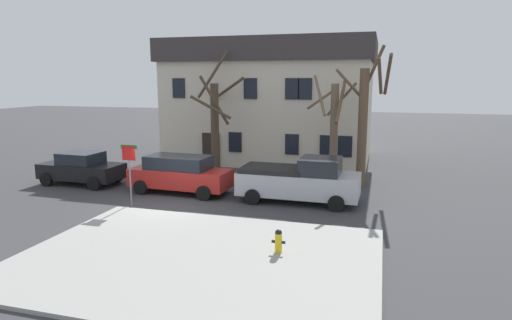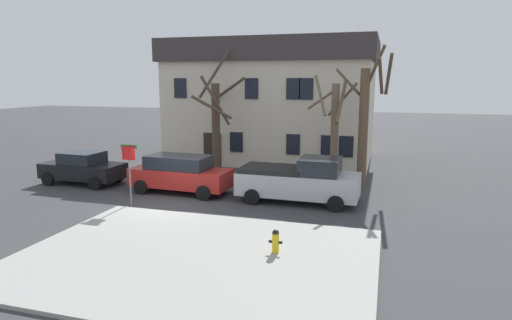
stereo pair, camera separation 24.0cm
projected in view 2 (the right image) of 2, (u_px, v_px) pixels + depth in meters
The scene contains 12 objects.
ground_plane at pixel (169, 205), 18.88m from camera, with size 120.00×120.00×0.00m, color #38383A.
sidewalk_slab at pixel (194, 258), 13.16m from camera, with size 10.61×7.87×0.12m, color #999993.
building_main at pixel (274, 100), 29.62m from camera, with size 13.30×8.50×7.81m.
tree_bare_near at pixel (216, 121), 24.99m from camera, with size 2.84×2.97×6.98m.
tree_bare_mid at pixel (334, 127), 22.54m from camera, with size 2.96×2.96×5.83m.
tree_bare_far at pixel (364, 120), 21.70m from camera, with size 2.53×2.33×6.97m.
car_black_sedan at pixel (83, 168), 22.69m from camera, with size 4.28×2.17×1.66m.
car_red_wagon at pixel (180, 173), 20.88m from camera, with size 4.87×2.20×1.78m.
pickup_truck_silver at pixel (299, 180), 19.25m from camera, with size 5.29×2.33×2.00m.
fire_hydrant at pixel (276, 241), 13.36m from camera, with size 0.42×0.22×0.72m.
street_sign_pole at pixel (129, 163), 18.37m from camera, with size 0.76×0.07×2.65m.
bicycle_leaning at pixel (166, 168), 24.88m from camera, with size 1.64×0.70×1.03m.
Camera 2 is at (8.80, -16.39, 5.30)m, focal length 30.93 mm.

